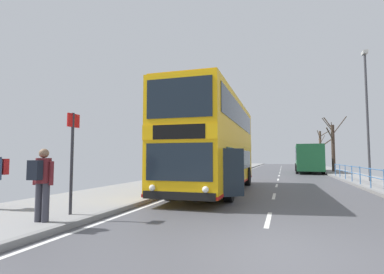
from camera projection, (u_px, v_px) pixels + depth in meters
name	position (u px, v px, depth m)	size (l,w,h in m)	color
ground	(221.00, 244.00, 5.26)	(15.80, 140.00, 0.20)	#4B4B50
double_decker_bus_main	(215.00, 143.00, 13.95)	(3.28, 10.78, 4.40)	#F4B20F
background_bus_far_lane	(308.00, 158.00, 31.12)	(2.82, 9.45, 2.92)	#19512D
pedestrian_railing_far_kerb	(384.00, 177.00, 12.16)	(0.05, 24.24, 0.98)	#386BA8
pedestrian_with_backpack	(42.00, 179.00, 6.64)	(0.55, 0.54, 1.68)	#383842
bus_stop_sign_near	(72.00, 151.00, 7.60)	(0.08, 0.44, 2.66)	#2D2D33
street_lamp_far_side	(367.00, 106.00, 18.33)	(0.28, 0.60, 8.34)	#38383D
bare_tree_far_01	(321.00, 148.00, 41.43)	(2.04, 2.87, 5.48)	#4C3D2D
bare_tree_far_02	(333.00, 145.00, 30.82)	(2.27, 2.18, 5.90)	#423328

